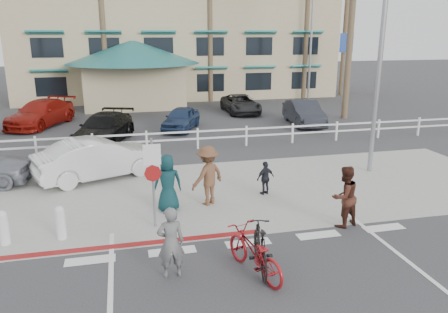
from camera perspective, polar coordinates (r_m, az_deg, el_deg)
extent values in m
plane|color=#333335|center=(11.23, 4.04, -12.61)|extent=(140.00, 140.00, 0.00)
cube|color=#333335|center=(9.61, 7.75, -18.05)|extent=(12.00, 16.00, 0.01)
cube|color=gray|center=(15.20, -0.98, -4.71)|extent=(22.00, 7.00, 0.01)
cube|color=#333335|center=(18.92, -3.57, -0.56)|extent=(40.00, 5.00, 0.01)
cube|color=#333335|center=(28.08, -6.89, 4.79)|extent=(50.00, 16.00, 0.01)
cube|color=maroon|center=(11.87, -12.01, -11.22)|extent=(7.00, 0.25, 0.02)
imported|color=maroon|center=(10.14, 3.96, -12.45)|extent=(1.32, 2.19, 1.08)
imported|color=#606060|center=(9.98, -6.96, -11.09)|extent=(0.63, 0.43, 1.69)
imported|color=black|center=(10.35, 4.76, -11.73)|extent=(0.81, 1.93, 1.12)
imported|color=#3E1E14|center=(12.82, 15.45, -5.07)|extent=(1.02, 0.89, 1.79)
imported|color=brown|center=(13.90, -2.15, -2.50)|extent=(1.44, 1.29, 1.94)
imported|color=black|center=(14.92, 5.43, -2.82)|extent=(0.74, 0.49, 1.17)
imported|color=#0D2F33|center=(13.54, -7.37, -3.44)|extent=(0.91, 0.62, 1.80)
imported|color=silver|center=(17.13, -16.03, -0.25)|extent=(4.95, 3.25, 1.54)
imported|color=black|center=(22.62, -15.45, 3.51)|extent=(3.51, 5.39, 1.45)
imported|color=navy|center=(25.02, -5.63, 4.96)|extent=(2.91, 4.07, 1.29)
imported|color=#23252C|center=(26.65, 10.38, 5.66)|extent=(2.09, 4.65, 1.48)
imported|color=maroon|center=(28.02, -22.82, 5.21)|extent=(4.05, 5.64, 1.52)
imported|color=black|center=(30.27, 2.19, 6.88)|extent=(2.09, 4.48, 1.24)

